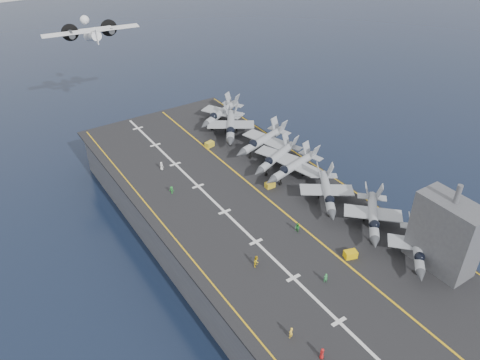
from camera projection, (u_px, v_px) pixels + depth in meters
ground at (251, 243)px, 94.02m from camera, size 500.00×500.00×0.00m
hull at (251, 224)px, 91.27m from camera, size 36.00×90.00×10.00m
flight_deck at (252, 202)px, 88.40m from camera, size 38.00×92.00×0.40m
foul_line at (264, 196)px, 89.66m from camera, size 0.35×90.00×0.02m
landing_centerline at (225, 212)px, 85.53m from camera, size 0.50×90.00×0.02m
deck_edge_port at (170, 233)px, 80.48m from camera, size 0.25×90.00×0.02m
deck_edge_stbd at (325, 172)px, 96.77m from camera, size 0.25×90.00×0.02m
island_superstructure at (448, 227)px, 70.13m from camera, size 5.00×10.00×15.00m
fighter_jet_1 at (418, 246)px, 74.14m from camera, size 16.24×16.06×4.76m
fighter_jet_2 at (373, 215)px, 80.52m from camera, size 17.61×17.67×5.20m
fighter_jet_3 at (327, 191)px, 86.49m from camera, size 16.74×17.94×5.19m
fighter_jet_4 at (294, 165)px, 94.05m from camera, size 17.10×13.35×5.27m
fighter_jet_5 at (277, 156)px, 97.20m from camera, size 17.60×14.84×5.19m
fighter_jet_6 at (263, 140)px, 102.89m from camera, size 18.17×14.54×5.51m
fighter_jet_7 at (231, 125)px, 108.49m from camera, size 18.25×19.83×5.73m
fighter_jet_8 at (221, 112)px, 114.54m from camera, size 18.83×16.65×5.47m
tow_cart_a at (350, 254)px, 75.14m from camera, size 2.32×1.86×1.21m
tow_cart_b at (270, 185)px, 91.89m from camera, size 1.92×1.28×1.13m
tow_cart_c at (210, 144)px, 105.54m from camera, size 2.20×1.70×1.17m
crew_0 at (322, 353)px, 59.35m from camera, size 1.25×1.23×1.76m
crew_1 at (291, 333)px, 61.94m from camera, size 1.28×1.01×1.89m
crew_2 at (256, 261)px, 73.23m from camera, size 1.48×1.36×2.05m
crew_3 at (172, 190)px, 89.99m from camera, size 1.13×1.11×1.58m
crew_5 at (161, 166)px, 97.12m from camera, size 1.19×1.33×1.85m
crew_6 at (326, 278)px, 70.39m from camera, size 1.25×1.10×1.74m
crew_7 at (297, 228)px, 80.28m from camera, size 0.75×1.11×1.83m
transport_plane at (92, 36)px, 116.77m from camera, size 25.58×19.16×5.58m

